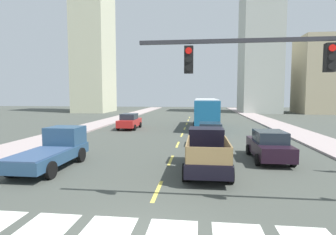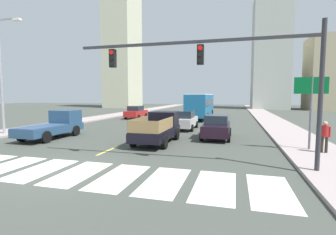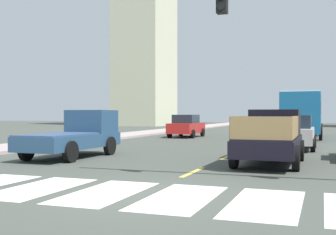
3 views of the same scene
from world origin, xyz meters
The scene contains 19 objects.
sidewalk_right centered at (11.14, 18.00, 0.07)m, with size 3.33×110.00×0.15m, color #A79694.
sidewalk_left centered at (-11.14, 18.00, 0.07)m, with size 3.33×110.00×0.15m, color #A79694.
lane_dash_0 centered at (0.00, 4.00, 0.00)m, with size 0.16×2.40×0.01m, color #D9C54D.
lane_dash_1 centered at (0.00, 9.00, 0.00)m, with size 0.16×2.40×0.01m, color #D9C54D.
lane_dash_2 centered at (0.00, 14.00, 0.00)m, with size 0.16×2.40×0.01m, color #D9C54D.
lane_dash_3 centered at (0.00, 19.00, 0.00)m, with size 0.16×2.40×0.01m, color #D9C54D.
lane_dash_4 centered at (0.00, 24.00, 0.00)m, with size 0.16×2.40×0.01m, color #D9C54D.
lane_dash_5 centered at (0.00, 29.00, 0.00)m, with size 0.16×2.40×0.01m, color #D9C54D.
lane_dash_6 centered at (0.00, 34.00, 0.00)m, with size 0.16×2.40×0.01m, color #D9C54D.
lane_dash_7 centered at (0.00, 39.00, 0.00)m, with size 0.16×2.40×0.01m, color #D9C54D.
pickup_stakebed centered at (2.00, 7.28, 0.94)m, with size 2.18×5.20×1.96m.
pickup_dark centered at (-5.95, 7.01, 0.92)m, with size 2.18×5.20×1.96m.
city_bus centered at (2.37, 25.02, 1.95)m, with size 2.72×10.80×3.32m.
sedan_near_right centered at (5.63, 9.69, 0.86)m, with size 2.02×4.40×1.72m.
sedan_far centered at (2.43, 13.87, 0.86)m, with size 2.02×4.40×1.72m.
sedan_mid centered at (-6.08, 22.84, 0.86)m, with size 2.02×4.40×1.72m.
tower_tall_centre centered at (-21.70, 51.92, 15.80)m, with size 7.10×9.59×31.59m, color beige.
block_mid_left centered at (25.81, 52.73, 7.80)m, with size 7.79×8.85×15.60m, color tan.
block_mid_right centered at (14.44, 54.61, 12.71)m, with size 7.78×10.20×25.43m, color #ABB0A6.
Camera 1 is at (1.60, -6.15, 3.75)m, focal length 28.73 mm.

